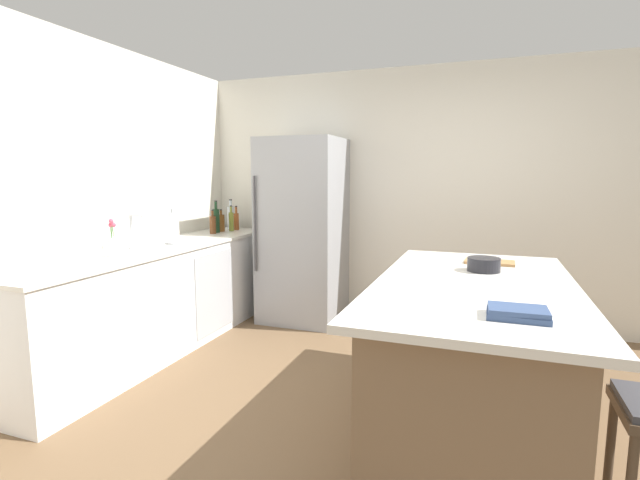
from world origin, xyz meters
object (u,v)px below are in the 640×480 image
Objects in this scene: mixing_bowl at (484,264)px; vinegar_bottle at (236,221)px; refrigerator at (303,231)px; wine_bottle at (216,220)px; soda_bottle at (231,217)px; paper_towel_roll at (173,229)px; kitchen_island at (471,356)px; flower_vase at (113,245)px; sink_faucet at (133,231)px; cookbook_stack at (518,313)px; olive_oil_bottle at (231,221)px; cutting_board at (490,262)px; whiskey_bottle at (221,223)px; syrup_bottle at (213,224)px.

vinegar_bottle is at bearing 151.63° from mixing_bowl.
wine_bottle is (-0.91, -0.22, 0.10)m from refrigerator.
refrigerator is 0.97m from soda_bottle.
wine_bottle is at bearing 96.11° from paper_towel_roll.
kitchen_island is at bearing -43.79° from refrigerator.
refrigerator is 1.95m from flower_vase.
sink_faucet is 3.01m from cookbook_stack.
vinegar_bottle is 0.96× the size of olive_oil_bottle.
paper_towel_roll is at bearing 155.14° from cookbook_stack.
cutting_board is (2.75, 0.38, -0.15)m from sink_faucet.
refrigerator is 0.94m from wine_bottle.
whiskey_bottle is at bearing -81.78° from soda_bottle.
wine_bottle reaches higher than soda_bottle.
kitchen_island is at bearing 1.93° from flower_vase.
wine_bottle is 1.35× the size of cookbook_stack.
syrup_bottle is (-0.05, -0.29, -0.01)m from olive_oil_bottle.
flower_vase is 1.55m from wine_bottle.
kitchen_island is 6.55× the size of paper_towel_roll.
mixing_bowl is at bearing 9.17° from flower_vase.
soda_bottle reaches higher than whiskey_bottle.
sink_faucet is 0.96× the size of paper_towel_roll.
wine_bottle reaches higher than paper_towel_roll.
soda_bottle is at bearing 170.79° from refrigerator.
sink_faucet is 1.59m from soda_bottle.
whiskey_bottle is 3.63m from cookbook_stack.
kitchen_island is 3.12m from olive_oil_bottle.
whiskey_bottle reaches higher than mixing_bowl.
sink_faucet is 0.88× the size of wine_bottle.
paper_towel_roll is 2.63m from mixing_bowl.
cookbook_stack is (2.86, -2.23, -0.08)m from whiskey_bottle.
mixing_bowl is at bearing -26.55° from olive_oil_bottle.
sink_faucet is 1.19× the size of syrup_bottle.
soda_bottle reaches higher than vinegar_bottle.
olive_oil_bottle is (-0.84, -0.03, 0.08)m from refrigerator.
cutting_board is (-0.11, 1.29, -0.01)m from cookbook_stack.
kitchen_island is at bearing 106.25° from cookbook_stack.
olive_oil_bottle is (-2.59, 1.65, 0.57)m from kitchen_island.
syrup_bottle is at bearing -82.60° from whiskey_bottle.
wine_bottle reaches higher than sink_faucet.
refrigerator reaches higher than sink_faucet.
mixing_bowl is (1.80, -1.35, 0.01)m from refrigerator.
whiskey_bottle is 1.18× the size of mixing_bowl.
cookbook_stack is 1.24× the size of mixing_bowl.
wine_bottle is (-0.07, -0.19, 0.02)m from olive_oil_bottle.
flower_vase is 0.71m from paper_towel_roll.
kitchen_island is 2.48m from refrigerator.
flower_vase is at bearing -89.01° from olive_oil_bottle.
refrigerator is 5.65× the size of cutting_board.
syrup_bottle is (-0.89, -0.32, 0.07)m from refrigerator.
kitchen_island is 8.11× the size of cookbook_stack.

